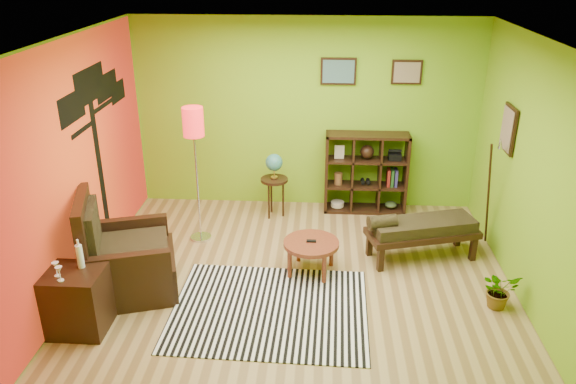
# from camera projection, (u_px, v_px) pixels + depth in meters

# --- Properties ---
(ground) EXTENTS (5.00, 5.00, 0.00)m
(ground) POSITION_uv_depth(u_px,v_px,m) (298.00, 281.00, 6.67)
(ground) COLOR #A68550
(ground) RESTS_ON ground
(room_shell) EXTENTS (5.04, 4.54, 2.82)m
(room_shell) POSITION_uv_depth(u_px,v_px,m) (291.00, 135.00, 5.97)
(room_shell) COLOR #75AC1B
(room_shell) RESTS_ON ground
(zebra_rug) EXTENTS (2.16, 1.76, 0.01)m
(zebra_rug) POSITION_uv_depth(u_px,v_px,m) (270.00, 309.00, 6.13)
(zebra_rug) COLOR white
(zebra_rug) RESTS_ON ground
(coffee_table) EXTENTS (0.67, 0.67, 0.43)m
(coffee_table) POSITION_uv_depth(u_px,v_px,m) (311.00, 246.00, 6.73)
(coffee_table) COLOR maroon
(coffee_table) RESTS_ON ground
(armchair) EXTENTS (1.22, 1.21, 1.19)m
(armchair) POSITION_uv_depth(u_px,v_px,m) (124.00, 262.00, 6.36)
(armchair) COLOR black
(armchair) RESTS_ON ground
(side_cabinet) EXTENTS (0.57, 0.52, 0.99)m
(side_cabinet) POSITION_uv_depth(u_px,v_px,m) (78.00, 300.00, 5.70)
(side_cabinet) COLOR black
(side_cabinet) RESTS_ON ground
(floor_lamp) EXTENTS (0.28, 0.28, 1.83)m
(floor_lamp) POSITION_uv_depth(u_px,v_px,m) (194.00, 134.00, 7.06)
(floor_lamp) COLOR silver
(floor_lamp) RESTS_ON ground
(globe_table) EXTENTS (0.39, 0.39, 0.96)m
(globe_table) POSITION_uv_depth(u_px,v_px,m) (274.00, 170.00, 8.01)
(globe_table) COLOR black
(globe_table) RESTS_ON ground
(cube_shelf) EXTENTS (1.20, 0.35, 1.20)m
(cube_shelf) POSITION_uv_depth(u_px,v_px,m) (367.00, 173.00, 8.24)
(cube_shelf) COLOR black
(cube_shelf) RESTS_ON ground
(bench) EXTENTS (1.48, 0.86, 0.65)m
(bench) POSITION_uv_depth(u_px,v_px,m) (420.00, 229.00, 7.01)
(bench) COLOR black
(bench) RESTS_ON ground
(potted_plant) EXTENTS (0.50, 0.53, 0.34)m
(potted_plant) POSITION_uv_depth(u_px,v_px,m) (499.00, 293.00, 6.13)
(potted_plant) COLOR #26661E
(potted_plant) RESTS_ON ground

